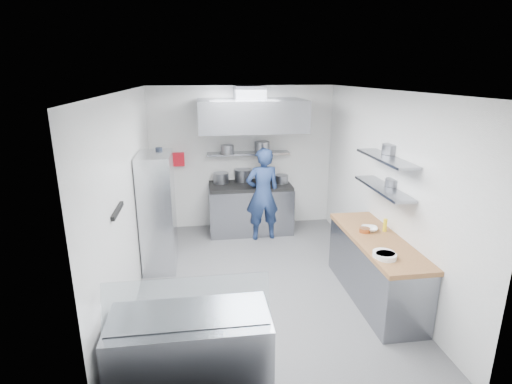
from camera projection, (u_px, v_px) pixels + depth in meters
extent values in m
plane|color=#4C4C4E|center=(262.00, 283.00, 5.98)|extent=(5.00, 5.00, 0.00)
plane|color=silver|center=(263.00, 91.00, 5.18)|extent=(5.00, 5.00, 0.00)
cube|color=white|center=(243.00, 158.00, 7.95)|extent=(3.60, 2.80, 0.02)
cube|color=white|center=(311.00, 283.00, 3.21)|extent=(3.60, 2.80, 0.02)
cube|color=white|center=(129.00, 199.00, 5.33)|extent=(2.80, 5.00, 0.02)
cube|color=white|center=(384.00, 189.00, 5.82)|extent=(2.80, 5.00, 0.02)
cube|color=gray|center=(250.00, 209.00, 7.85)|extent=(1.60, 0.80, 0.90)
cube|color=black|center=(250.00, 186.00, 7.72)|extent=(1.57, 0.78, 0.06)
cylinder|color=slate|center=(221.00, 178.00, 7.78)|extent=(0.30, 0.30, 0.20)
cylinder|color=slate|center=(243.00, 175.00, 7.92)|extent=(0.34, 0.34, 0.24)
cylinder|color=slate|center=(281.00, 179.00, 7.77)|extent=(0.26, 0.26, 0.16)
cube|color=gray|center=(248.00, 153.00, 7.78)|extent=(1.60, 0.30, 0.04)
cylinder|color=slate|center=(227.00, 150.00, 7.54)|extent=(0.24, 0.24, 0.18)
cylinder|color=slate|center=(262.00, 147.00, 7.69)|extent=(0.29, 0.29, 0.22)
cube|color=gray|center=(251.00, 115.00, 7.16)|extent=(1.90, 1.15, 0.55)
cube|color=slate|center=(249.00, 93.00, 7.26)|extent=(0.55, 0.55, 0.24)
cube|color=red|center=(179.00, 159.00, 7.72)|extent=(0.22, 0.10, 0.26)
imported|color=navy|center=(263.00, 194.00, 7.37)|extent=(0.68, 0.49, 1.74)
cube|color=silver|center=(158.00, 211.00, 6.30)|extent=(0.50, 0.90, 1.85)
cube|color=white|center=(160.00, 215.00, 6.52)|extent=(0.16, 0.21, 0.19)
cube|color=yellow|center=(160.00, 178.00, 6.81)|extent=(0.13, 0.16, 0.14)
cylinder|color=black|center=(159.00, 153.00, 6.33)|extent=(0.11, 0.11, 0.18)
cube|color=black|center=(117.00, 211.00, 4.44)|extent=(0.04, 0.55, 0.05)
cube|color=gray|center=(375.00, 270.00, 5.49)|extent=(0.62, 2.00, 0.84)
cube|color=olive|center=(377.00, 240.00, 5.36)|extent=(0.65, 2.04, 0.06)
cylinder|color=white|center=(384.00, 254.00, 4.79)|extent=(0.26, 0.26, 0.06)
cylinder|color=white|center=(386.00, 256.00, 4.74)|extent=(0.24, 0.24, 0.06)
cylinder|color=#B96734|center=(365.00, 230.00, 5.53)|extent=(0.15, 0.15, 0.06)
cylinder|color=yellow|center=(385.00, 225.00, 5.55)|extent=(0.05, 0.05, 0.18)
imported|color=white|center=(369.00, 229.00, 5.58)|extent=(0.29, 0.29, 0.05)
cube|color=gray|center=(383.00, 188.00, 5.49)|extent=(0.30, 1.30, 0.04)
cube|color=gray|center=(386.00, 158.00, 5.37)|extent=(0.30, 1.30, 0.04)
cylinder|color=slate|center=(393.00, 182.00, 5.52)|extent=(0.22, 0.22, 0.10)
cylinder|color=slate|center=(391.00, 149.00, 5.53)|extent=(0.25, 0.25, 0.14)
cube|color=gray|center=(191.00, 355.00, 3.82)|extent=(1.50, 0.70, 0.85)
cube|color=silver|center=(188.00, 303.00, 3.52)|extent=(1.47, 0.19, 0.42)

